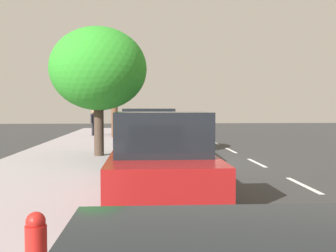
% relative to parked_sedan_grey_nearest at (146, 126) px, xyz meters
% --- Properties ---
extents(ground, '(70.45, 70.45, 0.00)m').
position_rel_parked_sedan_grey_nearest_xyz_m(ground, '(-1.26, 12.69, -0.75)').
color(ground, '#343434').
extents(sidewalk, '(4.38, 44.03, 0.14)m').
position_rel_parked_sedan_grey_nearest_xyz_m(sidewalk, '(3.26, 12.69, -0.68)').
color(sidewalk, '#A1979D').
rests_on(sidewalk, ground).
extents(curb_edge, '(0.16, 44.03, 0.14)m').
position_rel_parked_sedan_grey_nearest_xyz_m(curb_edge, '(0.99, 12.69, -0.68)').
color(curb_edge, gray).
rests_on(curb_edge, ground).
extents(lane_stripe_centre, '(0.14, 44.20, 0.01)m').
position_rel_parked_sedan_grey_nearest_xyz_m(lane_stripe_centre, '(-3.88, 12.77, -0.75)').
color(lane_stripe_centre, white).
rests_on(lane_stripe_centre, ground).
extents(lane_stripe_bike_edge, '(0.12, 44.03, 0.01)m').
position_rel_parked_sedan_grey_nearest_xyz_m(lane_stripe_bike_edge, '(-0.48, 12.69, -0.75)').
color(lane_stripe_bike_edge, white).
rests_on(lane_stripe_bike_edge, ground).
extents(parked_sedan_grey_nearest, '(1.96, 4.46, 1.52)m').
position_rel_parked_sedan_grey_nearest_xyz_m(parked_sedan_grey_nearest, '(0.00, 0.00, 0.00)').
color(parked_sedan_grey_nearest, slate).
rests_on(parked_sedan_grey_nearest, ground).
extents(parked_suv_black_second, '(2.07, 4.75, 1.99)m').
position_rel_parked_sedan_grey_nearest_xyz_m(parked_suv_black_second, '(0.05, 12.99, 0.27)').
color(parked_suv_black_second, black).
rests_on(parked_suv_black_second, ground).
extents(parked_pickup_red_mid, '(2.04, 5.31, 1.95)m').
position_rel_parked_sedan_grey_nearest_xyz_m(parked_pickup_red_mid, '(-0.05, 18.81, 0.15)').
color(parked_pickup_red_mid, maroon).
rests_on(parked_pickup_red_mid, ground).
extents(bicycle_at_curb, '(1.69, 0.67, 0.79)m').
position_rel_parked_sedan_grey_nearest_xyz_m(bicycle_at_curb, '(0.53, 7.07, -0.36)').
color(bicycle_at_curb, black).
rests_on(bicycle_at_curb, ground).
extents(cyclist_with_backpack, '(0.44, 0.62, 1.67)m').
position_rel_parked_sedan_grey_nearest_xyz_m(cyclist_with_backpack, '(0.75, 6.62, 0.26)').
color(cyclist_with_backpack, '#C6B284').
rests_on(cyclist_with_backpack, ground).
extents(street_tree_near_cyclist, '(2.32, 2.32, 5.30)m').
position_rel_parked_sedan_grey_nearest_xyz_m(street_tree_near_cyclist, '(1.98, 1.76, 3.39)').
color(street_tree_near_cyclist, brown).
rests_on(street_tree_near_cyclist, sidewalk).
extents(street_tree_mid_block, '(3.75, 3.75, 5.00)m').
position_rel_parked_sedan_grey_nearest_xyz_m(street_tree_mid_block, '(1.98, 11.29, 2.76)').
color(street_tree_mid_block, '#47362B').
rests_on(street_tree_mid_block, sidewalk).
extents(pedestrian_on_phone, '(0.33, 0.60, 1.68)m').
position_rel_parked_sedan_grey_nearest_xyz_m(pedestrian_on_phone, '(3.49, 0.18, 0.34)').
color(pedestrian_on_phone, black).
rests_on(pedestrian_on_phone, sidewalk).
extents(fire_hydrant, '(0.22, 0.22, 0.84)m').
position_rel_parked_sedan_grey_nearest_xyz_m(fire_hydrant, '(1.42, 22.97, -0.19)').
color(fire_hydrant, red).
rests_on(fire_hydrant, sidewalk).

